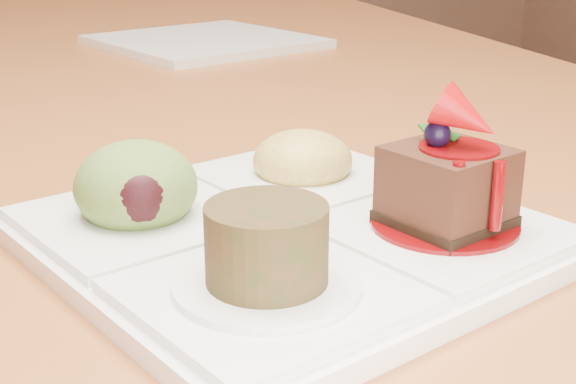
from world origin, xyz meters
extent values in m
cube|color=#A25929|center=(0.00, 0.00, 0.73)|extent=(1.00, 1.80, 0.04)
cylinder|color=#A25929|center=(0.44, 0.84, 0.35)|extent=(0.06, 0.06, 0.71)
cube|color=black|center=(0.78, 0.31, 0.50)|extent=(0.61, 0.61, 0.04)
cylinder|color=black|center=(0.52, 0.21, 0.24)|extent=(0.04, 0.04, 0.48)
cylinder|color=black|center=(0.68, 0.57, 0.24)|extent=(0.04, 0.04, 0.48)
cube|color=white|center=(-0.02, -0.71, 0.76)|extent=(0.34, 0.34, 0.01)
cube|color=white|center=(0.07, -0.74, 0.77)|extent=(0.16, 0.16, 0.01)
cube|color=white|center=(-0.05, -0.79, 0.77)|extent=(0.16, 0.16, 0.01)
cube|color=white|center=(-0.10, -0.67, 0.77)|extent=(0.16, 0.16, 0.01)
cube|color=white|center=(0.02, -0.62, 0.77)|extent=(0.16, 0.16, 0.01)
cylinder|color=#5B0305|center=(0.07, -0.74, 0.77)|extent=(0.08, 0.08, 0.00)
cube|color=black|center=(0.07, -0.74, 0.77)|extent=(0.08, 0.08, 0.01)
cube|color=#37190F|center=(0.07, -0.74, 0.79)|extent=(0.08, 0.08, 0.04)
cylinder|color=#5B0305|center=(0.07, -0.74, 0.81)|extent=(0.04, 0.04, 0.00)
sphere|color=black|center=(0.06, -0.74, 0.82)|extent=(0.01, 0.01, 0.01)
cone|color=#A90A0C|center=(0.07, -0.75, 0.83)|extent=(0.05, 0.05, 0.04)
cube|color=#144411|center=(0.07, -0.73, 0.82)|extent=(0.02, 0.02, 0.01)
cube|color=#144411|center=(0.06, -0.73, 0.82)|extent=(0.01, 0.02, 0.01)
cylinder|color=#5B0305|center=(0.06, -0.77, 0.79)|extent=(0.01, 0.01, 0.04)
cylinder|color=#5B0305|center=(0.08, -0.77, 0.79)|extent=(0.01, 0.01, 0.04)
cylinder|color=#5B0305|center=(0.04, -0.74, 0.79)|extent=(0.01, 0.01, 0.04)
cylinder|color=white|center=(-0.05, -0.79, 0.77)|extent=(0.09, 0.09, 0.00)
cylinder|color=#4A2715|center=(-0.05, -0.79, 0.79)|extent=(0.06, 0.06, 0.04)
cylinder|color=#482B0F|center=(-0.05, -0.79, 0.80)|extent=(0.05, 0.05, 0.00)
ellipsoid|color=olive|center=(-0.10, -0.67, 0.78)|extent=(0.07, 0.07, 0.05)
ellipsoid|color=black|center=(-0.10, -0.70, 0.79)|extent=(0.04, 0.03, 0.03)
ellipsoid|color=gold|center=(0.02, -0.62, 0.78)|extent=(0.07, 0.07, 0.04)
cube|color=#CD520F|center=(0.03, -0.62, 0.78)|extent=(0.02, 0.02, 0.02)
cube|color=#447218|center=(0.02, -0.61, 0.78)|extent=(0.02, 0.02, 0.02)
cube|color=#CD520F|center=(0.01, -0.61, 0.78)|extent=(0.02, 0.02, 0.02)
cube|color=#447218|center=(0.00, -0.62, 0.78)|extent=(0.02, 0.02, 0.02)
cube|color=#CD520F|center=(0.01, -0.64, 0.78)|extent=(0.02, 0.02, 0.02)
cube|color=#447218|center=(0.02, -0.64, 0.78)|extent=(0.02, 0.02, 0.01)
cube|color=#CD520F|center=(0.03, -0.63, 0.78)|extent=(0.02, 0.02, 0.02)
cube|color=white|center=(0.08, 0.02, 0.76)|extent=(0.35, 0.35, 0.01)
camera|label=1|loc=(-0.14, -1.12, 0.94)|focal=50.00mm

